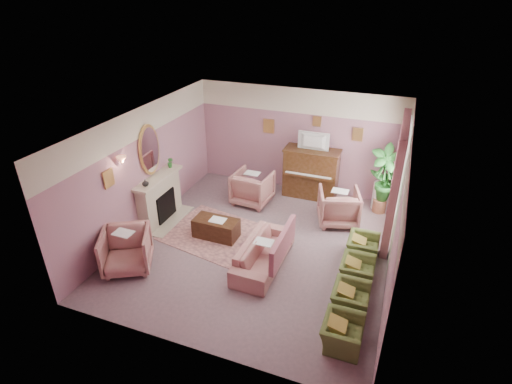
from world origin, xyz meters
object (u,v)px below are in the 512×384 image
(television, at_px, (313,140))
(floral_armchair_left, at_px, (252,186))
(olive_chair_b, at_px, (351,295))
(coffee_table, at_px, (216,228))
(floral_armchair_front, at_px, (126,248))
(sofa, at_px, (264,249))
(olive_chair_c, at_px, (357,268))
(olive_chair_d, at_px, (363,244))
(side_table, at_px, (383,196))
(floral_armchair_right, at_px, (339,205))
(olive_chair_a, at_px, (343,329))
(piano, at_px, (311,174))

(television, xyz_separation_m, floral_armchair_left, (-1.32, -0.86, -1.13))
(floral_armchair_left, distance_m, olive_chair_b, 4.26)
(coffee_table, xyz_separation_m, olive_chair_b, (3.20, -1.23, 0.09))
(floral_armchair_left, height_order, olive_chair_b, floral_armchair_left)
(coffee_table, height_order, floral_armchair_front, floral_armchair_front)
(floral_armchair_front, relative_size, olive_chair_b, 1.32)
(sofa, distance_m, olive_chair_b, 1.97)
(floral_armchair_front, xyz_separation_m, olive_chair_c, (4.37, 1.23, -0.16))
(olive_chair_d, height_order, side_table, side_table)
(floral_armchair_right, bearing_deg, olive_chair_a, -78.51)
(floral_armchair_left, xyz_separation_m, olive_chair_d, (3.01, -1.38, -0.16))
(floral_armchair_left, height_order, floral_armchair_front, same)
(floral_armchair_front, height_order, olive_chair_d, floral_armchair_front)
(piano, relative_size, coffee_table, 1.40)
(olive_chair_a, bearing_deg, piano, 109.62)
(floral_armchair_front, height_order, olive_chair_a, floral_armchair_front)
(side_table, bearing_deg, olive_chair_a, -92.39)
(coffee_table, relative_size, olive_chair_d, 1.39)
(coffee_table, relative_size, side_table, 1.43)
(piano, height_order, coffee_table, piano)
(floral_armchair_front, bearing_deg, olive_chair_b, 5.39)
(olive_chair_a, distance_m, olive_chair_c, 1.64)
(olive_chair_b, bearing_deg, olive_chair_d, 90.00)
(floral_armchair_right, height_order, olive_chair_b, floral_armchair_right)
(olive_chair_d, bearing_deg, olive_chair_b, -90.00)
(floral_armchair_left, distance_m, olive_chair_c, 3.73)
(olive_chair_d, bearing_deg, floral_armchair_left, 155.40)
(sofa, bearing_deg, olive_chair_d, 27.74)
(floral_armchair_left, bearing_deg, floral_armchair_front, -111.70)
(coffee_table, xyz_separation_m, olive_chair_a, (3.20, -2.05, 0.09))
(olive_chair_b, distance_m, side_table, 3.89)
(piano, relative_size, olive_chair_a, 1.94)
(sofa, bearing_deg, olive_chair_b, -19.70)
(floral_armchair_right, bearing_deg, olive_chair_b, -75.31)
(television, bearing_deg, olive_chair_b, -66.42)
(piano, distance_m, floral_armchair_right, 1.47)
(sofa, height_order, olive_chair_b, sofa)
(television, bearing_deg, floral_armchair_left, -146.74)
(television, distance_m, olive_chair_d, 3.09)
(coffee_table, distance_m, sofa, 1.46)
(floral_armchair_front, distance_m, side_table, 6.28)
(floral_armchair_left, bearing_deg, floral_armchair_right, -4.90)
(olive_chair_d, bearing_deg, floral_armchair_front, -154.86)
(floral_armchair_front, bearing_deg, floral_armchair_left, 68.30)
(piano, bearing_deg, floral_armchair_left, -145.24)
(television, relative_size, olive_chair_a, 1.11)
(coffee_table, relative_size, floral_armchair_right, 1.05)
(floral_armchair_right, distance_m, side_table, 1.42)
(floral_armchair_front, xyz_separation_m, olive_chair_a, (4.37, -0.41, -0.16))
(floral_armchair_front, relative_size, olive_chair_a, 1.32)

